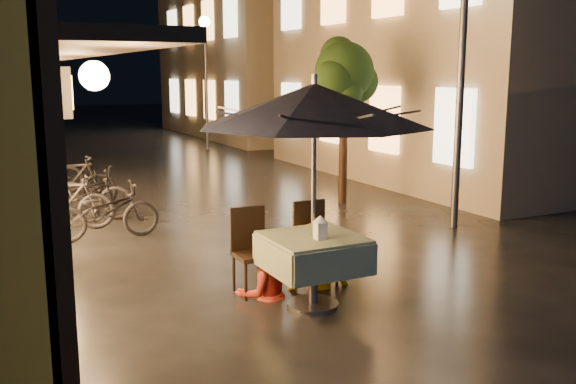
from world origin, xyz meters
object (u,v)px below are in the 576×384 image
bicycle_0 (105,212)px  table_lantern (320,226)px  person_yellow (318,225)px  patio_umbrella (314,105)px  cafe_table (313,253)px  streetlamp_near (463,43)px  person_orange (264,237)px

bicycle_0 → table_lantern: bearing=-158.1°
person_yellow → patio_umbrella: bearing=68.8°
cafe_table → streetlamp_near: bearing=29.5°
patio_umbrella → table_lantern: patio_umbrella is taller
table_lantern → bicycle_0: table_lantern is taller
person_orange → table_lantern: bearing=117.4°
patio_umbrella → table_lantern: size_ratio=9.84×
streetlamp_near → table_lantern: size_ratio=16.92×
person_yellow → table_lantern: bearing=74.5°
bicycle_0 → person_yellow: bearing=-149.2°
patio_umbrella → streetlamp_near: bearing=29.5°
streetlamp_near → cafe_table: 4.92m
streetlamp_near → person_yellow: bearing=-155.3°
bicycle_0 → patio_umbrella: bearing=-157.4°
person_orange → person_yellow: person_yellow is taller
cafe_table → patio_umbrella: 1.56m
table_lantern → person_orange: (-0.34, 0.67, -0.23)m
cafe_table → table_lantern: (0.00, -0.15, 0.33)m
person_orange → streetlamp_near: bearing=-157.9°
streetlamp_near → person_orange: (-4.11, -1.60, -2.23)m
person_yellow → person_orange: bearing=14.6°
streetlamp_near → cafe_table: (-3.77, -2.13, -2.33)m
streetlamp_near → table_lantern: (-3.77, -2.28, -2.00)m
streetlamp_near → bicycle_0: bearing=161.6°
streetlamp_near → person_orange: streetlamp_near is taller
patio_umbrella → bicycle_0: (-1.45, 3.87, -1.72)m
streetlamp_near → table_lantern: bearing=-148.9°
cafe_table → patio_umbrella: size_ratio=0.40×
patio_umbrella → bicycle_0: size_ratio=1.53×
cafe_table → bicycle_0: (-1.45, 3.87, -0.16)m
cafe_table → bicycle_0: bearing=110.5°
streetlamp_near → cafe_table: streetlamp_near is taller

